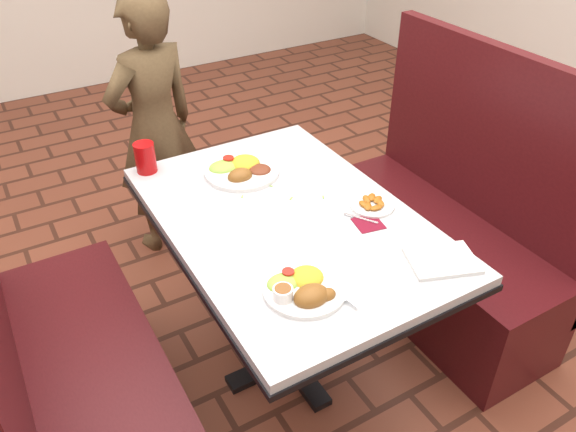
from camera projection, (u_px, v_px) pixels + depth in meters
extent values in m
plane|color=brown|center=(288.00, 361.00, 2.38)|extent=(7.00, 7.00, 0.00)
cube|color=silver|center=(288.00, 220.00, 1.96)|extent=(0.80, 1.20, 0.03)
cube|color=black|center=(288.00, 226.00, 1.97)|extent=(0.81, 1.21, 0.02)
cylinder|color=black|center=(288.00, 299.00, 2.17)|extent=(0.10, 0.10, 0.69)
cube|color=black|center=(288.00, 358.00, 2.37)|extent=(0.55, 0.08, 0.03)
cube|color=black|center=(288.00, 358.00, 2.37)|extent=(0.08, 0.55, 0.03)
cube|color=#4A1013|center=(101.00, 403.00, 1.94)|extent=(0.45, 1.20, 0.45)
cube|color=#4A1013|center=(430.00, 263.00, 2.56)|extent=(0.45, 1.20, 0.45)
cube|color=#4A1013|center=(486.00, 160.00, 2.37)|extent=(0.06, 1.20, 0.95)
imported|color=brown|center=(155.00, 128.00, 2.71)|extent=(0.55, 0.44, 1.32)
cylinder|color=white|center=(305.00, 289.00, 1.63)|extent=(0.25, 0.25, 0.01)
ellipsoid|color=gold|center=(307.00, 271.00, 1.65)|extent=(0.10, 0.10, 0.05)
ellipsoid|color=#A0CB51|center=(283.00, 279.00, 1.63)|extent=(0.10, 0.08, 0.03)
cylinder|color=red|center=(288.00, 272.00, 1.65)|extent=(0.04, 0.04, 0.01)
ellipsoid|color=#955D26|center=(311.00, 290.00, 1.57)|extent=(0.11, 0.08, 0.06)
ellipsoid|color=#955D26|center=(326.00, 291.00, 1.58)|extent=(0.06, 0.04, 0.04)
cylinder|color=white|center=(283.00, 293.00, 1.58)|extent=(0.06, 0.06, 0.04)
cylinder|color=brown|center=(283.00, 289.00, 1.57)|extent=(0.05, 0.05, 0.00)
cylinder|color=white|center=(242.00, 172.00, 2.18)|extent=(0.29, 0.29, 0.02)
ellipsoid|color=gold|center=(245.00, 157.00, 2.20)|extent=(0.12, 0.12, 0.05)
ellipsoid|color=#A0CB51|center=(223.00, 163.00, 2.18)|extent=(0.12, 0.10, 0.04)
cylinder|color=red|center=(228.00, 158.00, 2.20)|extent=(0.04, 0.04, 0.01)
ellipsoid|color=brown|center=(260.00, 167.00, 2.16)|extent=(0.09, 0.09, 0.03)
ellipsoid|color=#955D26|center=(240.00, 171.00, 2.11)|extent=(0.10, 0.07, 0.06)
cylinder|color=white|center=(372.00, 205.00, 1.99)|extent=(0.16, 0.16, 0.01)
cube|color=maroon|center=(368.00, 223.00, 1.91)|extent=(0.11, 0.11, 0.00)
cube|color=silver|center=(361.00, 218.00, 1.93)|extent=(0.07, 0.11, 0.00)
cylinder|color=#B50C0D|center=(145.00, 158.00, 2.16)|extent=(0.08, 0.08, 0.12)
cube|color=silver|center=(442.00, 260.00, 1.74)|extent=(0.25, 0.22, 0.01)
cube|color=silver|center=(327.00, 282.00, 1.65)|extent=(0.02, 0.18, 0.00)
cube|color=#BBBBC0|center=(337.00, 292.00, 1.61)|extent=(0.04, 0.16, 0.00)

